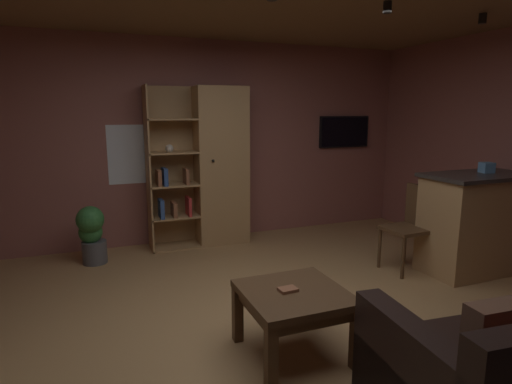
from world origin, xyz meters
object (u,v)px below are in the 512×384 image
at_px(coffee_table, 294,302).
at_px(wall_mounted_tv, 344,132).
at_px(potted_floor_plant, 92,233).
at_px(bookshelf_cabinet, 214,168).
at_px(dining_chair, 412,222).
at_px(tissue_box, 487,168).
at_px(table_book_0, 288,290).
at_px(kitchen_bar_counter, 484,222).

distance_m(coffee_table, wall_mounted_tv, 3.87).
distance_m(potted_floor_plant, wall_mounted_tv, 3.76).
relative_size(bookshelf_cabinet, dining_chair, 2.18).
xyz_separation_m(bookshelf_cabinet, potted_floor_plant, (-1.51, -0.27, -0.63)).
xyz_separation_m(coffee_table, wall_mounted_tv, (2.29, 2.95, 1.01)).
bearing_deg(wall_mounted_tv, dining_chair, -101.03).
distance_m(tissue_box, table_book_0, 2.85).
height_order(bookshelf_cabinet, tissue_box, bookshelf_cabinet).
relative_size(kitchen_bar_counter, coffee_table, 1.98).
bearing_deg(kitchen_bar_counter, table_book_0, -164.90).
distance_m(bookshelf_cabinet, dining_chair, 2.46).
relative_size(kitchen_bar_counter, potted_floor_plant, 2.08).
distance_m(bookshelf_cabinet, wall_mounted_tv, 2.12).
bearing_deg(dining_chair, bookshelf_cabinet, 134.27).
relative_size(bookshelf_cabinet, tissue_box, 16.70).
xyz_separation_m(bookshelf_cabinet, tissue_box, (2.41, -1.98, 0.13)).
bearing_deg(bookshelf_cabinet, dining_chair, -45.73).
bearing_deg(kitchen_bar_counter, bookshelf_cabinet, 140.23).
relative_size(dining_chair, wall_mounted_tv, 1.13).
height_order(kitchen_bar_counter, coffee_table, kitchen_bar_counter).
height_order(coffee_table, dining_chair, dining_chair).
height_order(table_book_0, wall_mounted_tv, wall_mounted_tv).
bearing_deg(table_book_0, tissue_box, 15.75).
relative_size(tissue_box, coffee_table, 0.17).
height_order(bookshelf_cabinet, kitchen_bar_counter, bookshelf_cabinet).
xyz_separation_m(potted_floor_plant, wall_mounted_tv, (3.58, 0.48, 1.04)).
bearing_deg(table_book_0, potted_floor_plant, 116.87).
bearing_deg(potted_floor_plant, table_book_0, -63.13).
height_order(kitchen_bar_counter, wall_mounted_tv, wall_mounted_tv).
bearing_deg(table_book_0, coffee_table, -14.24).
relative_size(table_book_0, wall_mounted_tv, 0.15).
xyz_separation_m(kitchen_bar_counter, wall_mounted_tv, (-0.35, 2.22, 0.87)).
xyz_separation_m(kitchen_bar_counter, tissue_box, (-0.00, 0.03, 0.58)).
height_order(bookshelf_cabinet, potted_floor_plant, bookshelf_cabinet).
distance_m(tissue_box, coffee_table, 2.84).
relative_size(tissue_box, potted_floor_plant, 0.18).
bearing_deg(wall_mounted_tv, bookshelf_cabinet, -174.17).
xyz_separation_m(dining_chair, potted_floor_plant, (-3.20, 1.46, -0.17)).
height_order(kitchen_bar_counter, dining_chair, kitchen_bar_counter).
bearing_deg(kitchen_bar_counter, dining_chair, 159.06).
bearing_deg(tissue_box, bookshelf_cabinet, 140.65).
height_order(kitchen_bar_counter, table_book_0, kitchen_bar_counter).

